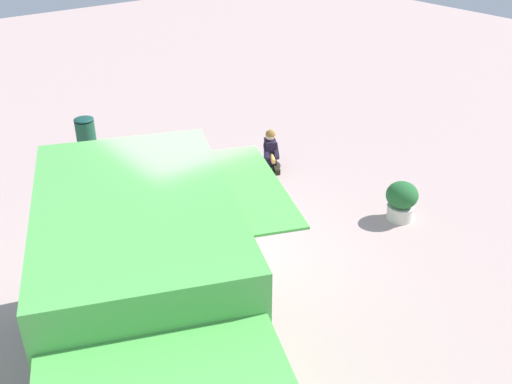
% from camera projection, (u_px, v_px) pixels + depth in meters
% --- Properties ---
extents(ground_plane, '(40.00, 40.00, 0.00)m').
position_uv_depth(ground_plane, '(200.00, 259.00, 9.39)').
color(ground_plane, '#B69C97').
extents(food_truck, '(4.08, 5.32, 2.36)m').
position_uv_depth(food_truck, '(150.00, 322.00, 6.40)').
color(food_truck, '#59BA54').
rests_on(food_truck, ground_plane).
extents(person_customer, '(0.64, 0.78, 0.85)m').
position_uv_depth(person_customer, '(270.00, 154.00, 12.11)').
color(person_customer, black).
rests_on(person_customer, ground_plane).
extents(planter_flowering_near, '(0.56, 0.56, 0.73)m').
position_uv_depth(planter_flowering_near, '(401.00, 200.00, 10.30)').
color(planter_flowering_near, silver).
rests_on(planter_flowering_near, ground_plane).
extents(planter_flowering_side, '(0.44, 0.44, 0.61)m').
position_uv_depth(planter_flowering_side, '(110.00, 174.00, 11.34)').
color(planter_flowering_side, gray).
rests_on(planter_flowering_side, ground_plane).
extents(trash_bin, '(0.41, 0.41, 0.97)m').
position_uv_depth(trash_bin, '(87.00, 139.00, 12.39)').
color(trash_bin, '#194C34').
rests_on(trash_bin, ground_plane).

